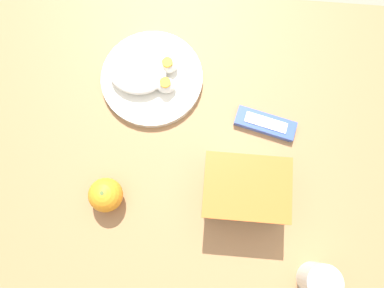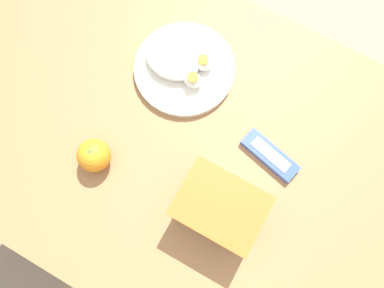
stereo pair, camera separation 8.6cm
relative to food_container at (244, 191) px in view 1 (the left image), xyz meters
name	(u,v)px [view 1 (the left image)]	position (x,y,z in m)	size (l,w,h in m)	color
ground_plane	(193,184)	(0.12, -0.11, -0.78)	(10.00, 10.00, 0.00)	gray
table	(194,150)	(0.12, -0.11, -0.12)	(1.29, 0.82, 0.73)	#996B42
food_container	(244,191)	(0.00, 0.00, 0.00)	(0.18, 0.14, 0.11)	white
orange_fruit	(106,195)	(0.30, 0.03, -0.01)	(0.08, 0.08, 0.08)	orange
rice_plate	(149,76)	(0.24, -0.26, -0.03)	(0.25, 0.25, 0.06)	silver
candy_bar	(265,124)	(-0.05, -0.17, -0.04)	(0.15, 0.08, 0.02)	#334C9E
drinking_glass	(319,281)	(-0.17, 0.17, -0.01)	(0.07, 0.07, 0.08)	silver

